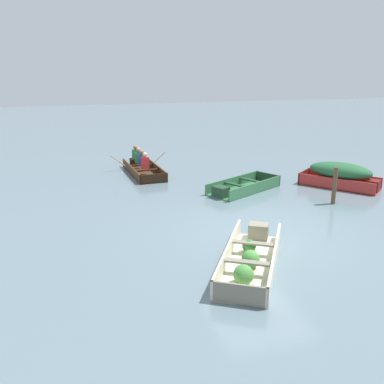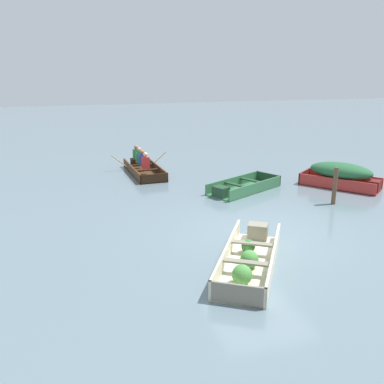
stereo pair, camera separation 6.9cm
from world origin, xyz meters
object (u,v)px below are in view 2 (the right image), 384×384
skiff_green_near_moored (242,188)px  mooring_post (335,186)px  rowboat_dark_varnish_with_crew (143,167)px  dinghy_cream_foreground (249,258)px  skiff_red_mid_moored (341,173)px

skiff_green_near_moored → mooring_post: size_ratio=2.53×
rowboat_dark_varnish_with_crew → mooring_post: size_ratio=2.76×
dinghy_cream_foreground → skiff_green_near_moored: (2.06, 5.20, -0.03)m
dinghy_cream_foreground → skiff_green_near_moored: bearing=68.4°
dinghy_cream_foreground → skiff_green_near_moored: dinghy_cream_foreground is taller
rowboat_dark_varnish_with_crew → skiff_green_near_moored: bearing=-53.5°
dinghy_cream_foreground → skiff_red_mid_moored: bearing=40.3°
skiff_green_near_moored → skiff_red_mid_moored: size_ratio=1.09×
dinghy_cream_foreground → mooring_post: size_ratio=2.89×
skiff_red_mid_moored → skiff_green_near_moored: bearing=171.8°
dinghy_cream_foreground → skiff_green_near_moored: size_ratio=1.14×
dinghy_cream_foreground → mooring_post: (4.18, 3.12, 0.41)m
skiff_green_near_moored → mooring_post: bearing=-44.4°
skiff_green_near_moored → rowboat_dark_varnish_with_crew: 4.51m
rowboat_dark_varnish_with_crew → mooring_post: (4.80, -5.70, 0.34)m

